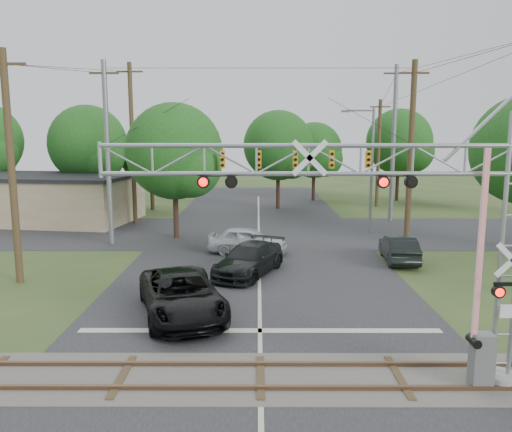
{
  "coord_description": "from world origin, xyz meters",
  "views": [
    {
      "loc": [
        -0.09,
        -11.47,
        6.94
      ],
      "look_at": [
        -0.15,
        7.5,
        3.87
      ],
      "focal_mm": 35.0,
      "sensor_mm": 36.0,
      "label": 1
    }
  ],
  "objects_px": {
    "traffic_signal_span": "(273,155)",
    "sedan_silver": "(248,240)",
    "pickup_black": "(182,295)",
    "streetlight": "(369,164)",
    "crossing_gantry": "(387,221)",
    "commercial_building": "(34,198)",
    "car_dark": "(249,259)"
  },
  "relations": [
    {
      "from": "traffic_signal_span",
      "to": "sedan_silver",
      "type": "bearing_deg",
      "value": -121.2
    },
    {
      "from": "pickup_black",
      "to": "streetlight",
      "type": "relative_size",
      "value": 0.7
    },
    {
      "from": "crossing_gantry",
      "to": "sedan_silver",
      "type": "height_order",
      "value": "crossing_gantry"
    },
    {
      "from": "sedan_silver",
      "to": "commercial_building",
      "type": "bearing_deg",
      "value": 63.97
    },
    {
      "from": "car_dark",
      "to": "sedan_silver",
      "type": "bearing_deg",
      "value": 115.5
    },
    {
      "from": "commercial_building",
      "to": "traffic_signal_span",
      "type": "bearing_deg",
      "value": -16.28
    },
    {
      "from": "pickup_black",
      "to": "traffic_signal_span",
      "type": "bearing_deg",
      "value": 55.9
    },
    {
      "from": "crossing_gantry",
      "to": "traffic_signal_span",
      "type": "relative_size",
      "value": 0.6
    },
    {
      "from": "pickup_black",
      "to": "sedan_silver",
      "type": "distance_m",
      "value": 10.64
    },
    {
      "from": "car_dark",
      "to": "sedan_silver",
      "type": "relative_size",
      "value": 1.15
    },
    {
      "from": "commercial_building",
      "to": "pickup_black",
      "type": "bearing_deg",
      "value": -46.54
    },
    {
      "from": "pickup_black",
      "to": "streetlight",
      "type": "height_order",
      "value": "streetlight"
    },
    {
      "from": "streetlight",
      "to": "commercial_building",
      "type": "bearing_deg",
      "value": 169.73
    },
    {
      "from": "car_dark",
      "to": "commercial_building",
      "type": "relative_size",
      "value": 0.31
    },
    {
      "from": "commercial_building",
      "to": "streetlight",
      "type": "xyz_separation_m",
      "value": [
        26.19,
        -4.75,
        3.04
      ]
    },
    {
      "from": "pickup_black",
      "to": "crossing_gantry",
      "type": "bearing_deg",
      "value": -57.56
    },
    {
      "from": "commercial_building",
      "to": "streetlight",
      "type": "height_order",
      "value": "streetlight"
    },
    {
      "from": "sedan_silver",
      "to": "streetlight",
      "type": "height_order",
      "value": "streetlight"
    },
    {
      "from": "traffic_signal_span",
      "to": "streetlight",
      "type": "xyz_separation_m",
      "value": [
        6.98,
        4.04,
        -0.74
      ]
    },
    {
      "from": "sedan_silver",
      "to": "commercial_building",
      "type": "xyz_separation_m",
      "value": [
        -17.66,
        11.36,
        1.11
      ]
    },
    {
      "from": "pickup_black",
      "to": "streetlight",
      "type": "bearing_deg",
      "value": 40.05
    },
    {
      "from": "traffic_signal_span",
      "to": "streetlight",
      "type": "distance_m",
      "value": 8.1
    },
    {
      "from": "crossing_gantry",
      "to": "commercial_building",
      "type": "height_order",
      "value": "crossing_gantry"
    },
    {
      "from": "traffic_signal_span",
      "to": "pickup_black",
      "type": "distance_m",
      "value": 14.36
    },
    {
      "from": "pickup_black",
      "to": "commercial_building",
      "type": "xyz_separation_m",
      "value": [
        -15.31,
        21.73,
        1.05
      ]
    },
    {
      "from": "crossing_gantry",
      "to": "streetlight",
      "type": "xyz_separation_m",
      "value": [
        4.48,
        22.41,
        0.25
      ]
    },
    {
      "from": "pickup_black",
      "to": "sedan_silver",
      "type": "xyz_separation_m",
      "value": [
        2.35,
        10.37,
        -0.06
      ]
    },
    {
      "from": "traffic_signal_span",
      "to": "car_dark",
      "type": "distance_m",
      "value": 8.72
    },
    {
      "from": "car_dark",
      "to": "streetlight",
      "type": "relative_size",
      "value": 0.61
    },
    {
      "from": "pickup_black",
      "to": "commercial_building",
      "type": "height_order",
      "value": "commercial_building"
    },
    {
      "from": "traffic_signal_span",
      "to": "streetlight",
      "type": "relative_size",
      "value": 2.19
    },
    {
      "from": "traffic_signal_span",
      "to": "sedan_silver",
      "type": "relative_size",
      "value": 4.15
    }
  ]
}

